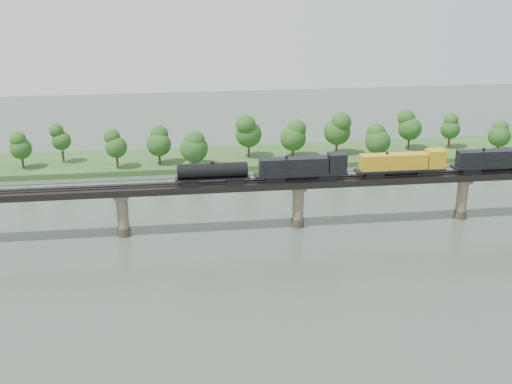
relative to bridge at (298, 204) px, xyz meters
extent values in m
plane|color=#354336|center=(0.00, -30.00, -5.46)|extent=(400.00, 400.00, 0.00)
cube|color=#2C4F1F|center=(0.00, 55.00, -4.66)|extent=(300.00, 24.00, 1.60)
cylinder|color=#473A2D|center=(-40.00, 0.00, -4.46)|extent=(3.00, 3.00, 2.00)
cylinder|color=#816B54|center=(-40.00, 0.00, 0.04)|extent=(2.60, 2.60, 9.00)
cube|color=#816B54|center=(-40.00, 0.00, 4.04)|extent=(3.20, 3.20, 1.00)
cylinder|color=#473A2D|center=(0.00, 0.00, -4.46)|extent=(3.00, 3.00, 2.00)
cylinder|color=#816B54|center=(0.00, 0.00, 0.04)|extent=(2.60, 2.60, 9.00)
cube|color=#816B54|center=(0.00, 0.00, 4.04)|extent=(3.20, 3.20, 1.00)
cylinder|color=#473A2D|center=(40.00, 0.00, -4.46)|extent=(3.00, 3.00, 2.00)
cylinder|color=#816B54|center=(40.00, 0.00, 0.04)|extent=(2.60, 2.60, 9.00)
cube|color=#816B54|center=(40.00, 0.00, 4.04)|extent=(3.20, 3.20, 1.00)
cube|color=black|center=(0.00, 0.00, 5.29)|extent=(220.00, 5.00, 1.50)
cube|color=black|center=(0.00, -0.75, 6.12)|extent=(220.00, 0.12, 0.16)
cube|color=black|center=(0.00, 0.75, 6.12)|extent=(220.00, 0.12, 0.16)
cube|color=black|center=(0.00, -2.40, 6.74)|extent=(220.00, 0.10, 0.10)
cube|color=black|center=(0.00, 2.40, 6.74)|extent=(220.00, 0.10, 0.10)
cube|color=black|center=(0.00, -2.40, 6.39)|extent=(0.08, 0.08, 0.70)
cube|color=black|center=(0.00, 2.40, 6.39)|extent=(0.08, 0.08, 0.70)
cylinder|color=#382619|center=(-71.77, 49.88, -2.22)|extent=(0.70, 0.70, 3.27)
sphere|color=#1A4614|center=(-71.77, 49.88, 2.14)|extent=(6.20, 6.20, 6.20)
sphere|color=#1A4614|center=(-71.77, 49.88, 4.86)|extent=(4.65, 4.65, 4.65)
cylinder|color=#382619|center=(-60.94, 54.18, -2.00)|extent=(0.70, 0.70, 3.71)
sphere|color=#1A4614|center=(-60.94, 54.18, 2.95)|extent=(5.67, 5.67, 5.67)
sphere|color=#1A4614|center=(-60.94, 54.18, 6.04)|extent=(4.25, 4.25, 4.25)
cylinder|color=#382619|center=(-44.43, 46.31, -2.10)|extent=(0.70, 0.70, 3.51)
sphere|color=#1A4614|center=(-44.43, 46.31, 2.57)|extent=(6.31, 6.31, 6.31)
sphere|color=#1A4614|center=(-44.43, 46.31, 5.50)|extent=(4.73, 4.73, 4.73)
cylinder|color=#382619|center=(-32.24, 48.84, -2.19)|extent=(0.70, 0.70, 3.34)
sphere|color=#1A4614|center=(-32.24, 48.84, 2.27)|extent=(7.18, 7.18, 7.18)
sphere|color=#1A4614|center=(-32.24, 48.84, 5.06)|extent=(5.39, 5.39, 5.39)
cylinder|color=#382619|center=(-22.01, 46.15, -2.45)|extent=(0.70, 0.70, 2.83)
sphere|color=#1A4614|center=(-22.01, 46.15, 1.32)|extent=(8.26, 8.26, 8.26)
sphere|color=#1A4614|center=(-22.01, 46.15, 3.68)|extent=(6.19, 6.19, 6.19)
cylinder|color=#382619|center=(-5.04, 52.68, -1.88)|extent=(0.70, 0.70, 3.96)
sphere|color=#1A4614|center=(-5.04, 52.68, 3.41)|extent=(8.07, 8.07, 8.07)
sphere|color=#1A4614|center=(-5.04, 52.68, 6.71)|extent=(6.05, 6.05, 6.05)
cylinder|color=#382619|center=(8.52, 51.14, -2.23)|extent=(0.70, 0.70, 3.27)
sphere|color=#1A4614|center=(8.52, 51.14, 2.13)|extent=(8.03, 8.03, 8.03)
sphere|color=#1A4614|center=(8.52, 51.14, 4.85)|extent=(6.02, 6.02, 6.02)
cylinder|color=#382619|center=(22.65, 52.31, -1.90)|extent=(0.70, 0.70, 3.92)
sphere|color=#1A4614|center=(22.65, 52.31, 3.33)|extent=(8.29, 8.29, 8.29)
sphere|color=#1A4614|center=(22.65, 52.31, 6.60)|extent=(6.21, 6.21, 6.21)
cylinder|color=#382619|center=(33.59, 45.35, -2.35)|extent=(0.70, 0.70, 3.02)
sphere|color=#1A4614|center=(33.59, 45.35, 1.69)|extent=(7.74, 7.74, 7.74)
sphere|color=#1A4614|center=(33.59, 45.35, 4.21)|extent=(5.80, 5.80, 5.80)
cylinder|color=#382619|center=(46.81, 54.03, -1.96)|extent=(0.70, 0.70, 3.80)
sphere|color=#1A4614|center=(46.81, 54.03, 3.10)|extent=(7.47, 7.47, 7.47)
sphere|color=#1A4614|center=(46.81, 54.03, 6.27)|extent=(5.60, 5.60, 5.60)
cylinder|color=#382619|center=(60.48, 54.26, -2.17)|extent=(0.70, 0.70, 3.38)
sphere|color=#1A4614|center=(60.48, 54.26, 2.34)|extent=(6.23, 6.23, 6.23)
sphere|color=#1A4614|center=(60.48, 54.26, 5.16)|extent=(4.67, 4.67, 4.67)
cylinder|color=#382619|center=(74.35, 48.39, -2.47)|extent=(0.70, 0.70, 2.77)
sphere|color=#1A4614|center=(74.35, 48.39, 1.22)|extent=(7.04, 7.04, 7.04)
sphere|color=#1A4614|center=(74.35, 48.39, 3.54)|extent=(5.28, 5.28, 5.28)
cube|color=black|center=(41.26, 0.00, 6.66)|extent=(4.47, 2.68, 1.23)
cube|color=black|center=(47.40, 0.00, 7.44)|extent=(21.24, 3.35, 0.56)
cube|color=black|center=(45.73, 0.00, 9.51)|extent=(15.65, 3.02, 3.58)
cylinder|color=black|center=(47.40, 0.00, 6.82)|extent=(6.71, 1.56, 1.56)
cube|color=black|center=(30.08, 0.00, 6.66)|extent=(4.47, 2.68, 1.23)
cube|color=black|center=(17.78, 0.00, 6.66)|extent=(4.47, 2.68, 1.23)
cube|color=black|center=(23.93, 0.00, 7.44)|extent=(21.24, 3.35, 0.56)
cube|color=#BE8517|center=(22.25, 0.00, 9.51)|extent=(15.65, 3.02, 3.58)
cube|color=#BE8517|center=(32.31, 0.00, 9.84)|extent=(4.02, 3.35, 4.25)
cylinder|color=black|center=(23.93, 0.00, 6.82)|extent=(6.71, 1.56, 1.56)
cube|color=black|center=(6.60, 0.00, 6.66)|extent=(4.47, 2.68, 1.23)
cube|color=black|center=(-5.69, 0.00, 6.66)|extent=(4.47, 2.68, 1.23)
cube|color=black|center=(0.45, 0.00, 7.44)|extent=(21.24, 3.35, 0.56)
cube|color=black|center=(-1.22, 0.00, 9.51)|extent=(15.65, 3.02, 3.58)
cube|color=black|center=(8.84, 0.00, 9.84)|extent=(4.02, 3.35, 4.25)
cylinder|color=black|center=(0.45, 0.00, 6.82)|extent=(6.71, 1.56, 1.56)
cube|color=black|center=(-14.64, 0.00, 6.66)|extent=(3.91, 2.46, 1.23)
cube|color=black|center=(-24.70, 0.00, 6.66)|extent=(3.91, 2.46, 1.23)
cube|color=black|center=(-19.67, 0.00, 7.38)|extent=(16.77, 2.68, 0.34)
cylinder|color=black|center=(-19.67, 0.00, 9.17)|extent=(15.65, 3.35, 3.35)
cylinder|color=black|center=(-19.67, 0.00, 10.96)|extent=(0.78, 0.78, 0.56)
camera|label=1|loc=(-28.16, -136.23, 52.75)|focal=45.00mm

